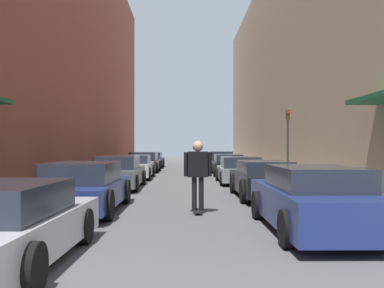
{
  "coord_description": "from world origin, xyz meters",
  "views": [
    {
      "loc": [
        0.13,
        -1.33,
        1.69
      ],
      "look_at": [
        0.35,
        12.67,
        1.77
      ],
      "focal_mm": 40.0,
      "sensor_mm": 36.0,
      "label": 1
    }
  ],
  "objects_px": {
    "parked_car_left_5": "(151,160)",
    "parked_car_right_4": "(220,161)",
    "traffic_light": "(288,137)",
    "parked_car_left_3": "(135,167)",
    "parked_car_left_4": "(144,162)",
    "parked_car_left_1": "(84,187)",
    "parked_car_right_1": "(263,179)",
    "skateboarder": "(198,169)",
    "parked_car_right_3": "(228,165)",
    "parked_car_right_0": "(312,200)",
    "parked_car_right_2": "(239,170)",
    "parked_car_left_2": "(119,173)"
  },
  "relations": [
    {
      "from": "parked_car_right_3",
      "to": "traffic_light",
      "type": "xyz_separation_m",
      "value": [
        2.26,
        -5.44,
        1.54
      ]
    },
    {
      "from": "parked_car_left_5",
      "to": "parked_car_right_4",
      "type": "height_order",
      "value": "parked_car_right_4"
    },
    {
      "from": "parked_car_right_0",
      "to": "skateboarder",
      "type": "bearing_deg",
      "value": 133.35
    },
    {
      "from": "parked_car_left_5",
      "to": "parked_car_right_4",
      "type": "distance_m",
      "value": 6.33
    },
    {
      "from": "parked_car_right_1",
      "to": "skateboarder",
      "type": "height_order",
      "value": "skateboarder"
    },
    {
      "from": "parked_car_right_0",
      "to": "parked_car_left_3",
      "type": "bearing_deg",
      "value": 109.98
    },
    {
      "from": "parked_car_left_3",
      "to": "parked_car_right_4",
      "type": "distance_m",
      "value": 9.53
    },
    {
      "from": "parked_car_left_3",
      "to": "parked_car_left_4",
      "type": "xyz_separation_m",
      "value": [
        -0.1,
        5.93,
        0.03
      ]
    },
    {
      "from": "parked_car_left_2",
      "to": "parked_car_left_4",
      "type": "bearing_deg",
      "value": 90.32
    },
    {
      "from": "parked_car_left_1",
      "to": "parked_car_right_1",
      "type": "distance_m",
      "value": 5.95
    },
    {
      "from": "parked_car_right_4",
      "to": "traffic_light",
      "type": "xyz_separation_m",
      "value": [
        2.26,
        -10.86,
        1.51
      ]
    },
    {
      "from": "parked_car_right_4",
      "to": "parked_car_left_3",
      "type": "bearing_deg",
      "value": -123.04
    },
    {
      "from": "parked_car_left_3",
      "to": "parked_car_left_4",
      "type": "height_order",
      "value": "parked_car_left_4"
    },
    {
      "from": "parked_car_right_0",
      "to": "skateboarder",
      "type": "xyz_separation_m",
      "value": [
        -2.2,
        2.33,
        0.5
      ]
    },
    {
      "from": "parked_car_right_1",
      "to": "parked_car_right_2",
      "type": "relative_size",
      "value": 1.03
    },
    {
      "from": "parked_car_left_2",
      "to": "parked_car_right_4",
      "type": "relative_size",
      "value": 1.16
    },
    {
      "from": "skateboarder",
      "to": "parked_car_right_1",
      "type": "bearing_deg",
      "value": 55.23
    },
    {
      "from": "parked_car_left_1",
      "to": "traffic_light",
      "type": "height_order",
      "value": "traffic_light"
    },
    {
      "from": "parked_car_left_2",
      "to": "parked_car_left_3",
      "type": "relative_size",
      "value": 1.05
    },
    {
      "from": "parked_car_left_5",
      "to": "parked_car_right_3",
      "type": "xyz_separation_m",
      "value": [
        5.24,
        -8.96,
        0.0
      ]
    },
    {
      "from": "parked_car_right_2",
      "to": "parked_car_right_3",
      "type": "height_order",
      "value": "parked_car_right_3"
    },
    {
      "from": "parked_car_left_1",
      "to": "parked_car_right_2",
      "type": "relative_size",
      "value": 1.08
    },
    {
      "from": "parked_car_right_3",
      "to": "parked_car_right_4",
      "type": "bearing_deg",
      "value": 89.97
    },
    {
      "from": "parked_car_left_3",
      "to": "parked_car_right_1",
      "type": "distance_m",
      "value": 10.14
    },
    {
      "from": "parked_car_right_2",
      "to": "parked_car_right_4",
      "type": "distance_m",
      "value": 11.06
    },
    {
      "from": "parked_car_right_1",
      "to": "skateboarder",
      "type": "bearing_deg",
      "value": -124.77
    },
    {
      "from": "parked_car_left_2",
      "to": "parked_car_right_4",
      "type": "height_order",
      "value": "parked_car_right_4"
    },
    {
      "from": "skateboarder",
      "to": "parked_car_left_3",
      "type": "bearing_deg",
      "value": 104.04
    },
    {
      "from": "parked_car_right_3",
      "to": "traffic_light",
      "type": "relative_size",
      "value": 1.47
    },
    {
      "from": "parked_car_left_4",
      "to": "parked_car_left_5",
      "type": "relative_size",
      "value": 1.04
    },
    {
      "from": "parked_car_left_1",
      "to": "parked_car_left_2",
      "type": "distance_m",
      "value": 6.24
    },
    {
      "from": "parked_car_right_4",
      "to": "skateboarder",
      "type": "height_order",
      "value": "skateboarder"
    },
    {
      "from": "parked_car_left_2",
      "to": "parked_car_left_5",
      "type": "relative_size",
      "value": 1.11
    },
    {
      "from": "parked_car_right_1",
      "to": "parked_car_right_4",
      "type": "xyz_separation_m",
      "value": [
        -0.04,
        16.66,
        0.03
      ]
    },
    {
      "from": "parked_car_right_0",
      "to": "parked_car_right_4",
      "type": "height_order",
      "value": "parked_car_right_4"
    },
    {
      "from": "parked_car_left_1",
      "to": "parked_car_left_4",
      "type": "height_order",
      "value": "parked_car_left_4"
    },
    {
      "from": "parked_car_left_2",
      "to": "parked_car_right_3",
      "type": "bearing_deg",
      "value": 56.53
    },
    {
      "from": "parked_car_right_1",
      "to": "traffic_light",
      "type": "height_order",
      "value": "traffic_light"
    },
    {
      "from": "parked_car_right_1",
      "to": "parked_car_right_3",
      "type": "bearing_deg",
      "value": 90.23
    },
    {
      "from": "skateboarder",
      "to": "parked_car_right_2",
      "type": "bearing_deg",
      "value": 76.13
    },
    {
      "from": "parked_car_right_0",
      "to": "parked_car_right_2",
      "type": "distance_m",
      "value": 11.18
    },
    {
      "from": "parked_car_right_2",
      "to": "skateboarder",
      "type": "distance_m",
      "value": 9.13
    },
    {
      "from": "parked_car_left_3",
      "to": "traffic_light",
      "type": "xyz_separation_m",
      "value": [
        7.45,
        -2.87,
        1.54
      ]
    },
    {
      "from": "parked_car_left_4",
      "to": "parked_car_right_1",
      "type": "distance_m",
      "value": 15.56
    },
    {
      "from": "parked_car_left_3",
      "to": "parked_car_right_0",
      "type": "distance_m",
      "value": 15.17
    },
    {
      "from": "parked_car_left_3",
      "to": "skateboarder",
      "type": "relative_size",
      "value": 2.5
    },
    {
      "from": "parked_car_left_1",
      "to": "parked_car_left_4",
      "type": "relative_size",
      "value": 1.05
    },
    {
      "from": "parked_car_left_1",
      "to": "parked_car_right_1",
      "type": "height_order",
      "value": "parked_car_left_1"
    },
    {
      "from": "parked_car_right_4",
      "to": "traffic_light",
      "type": "relative_size",
      "value": 1.27
    },
    {
      "from": "parked_car_right_1",
      "to": "parked_car_right_4",
      "type": "distance_m",
      "value": 16.66
    }
  ]
}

